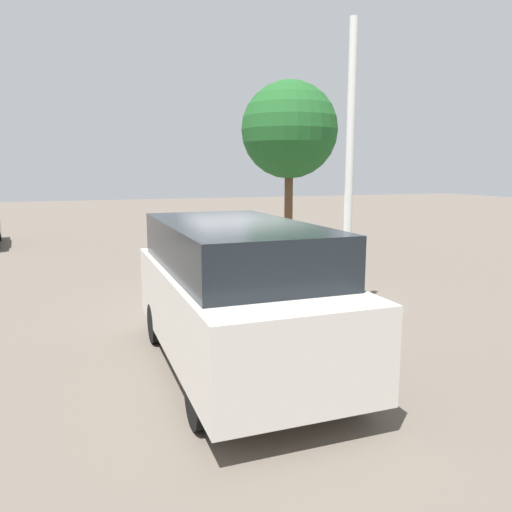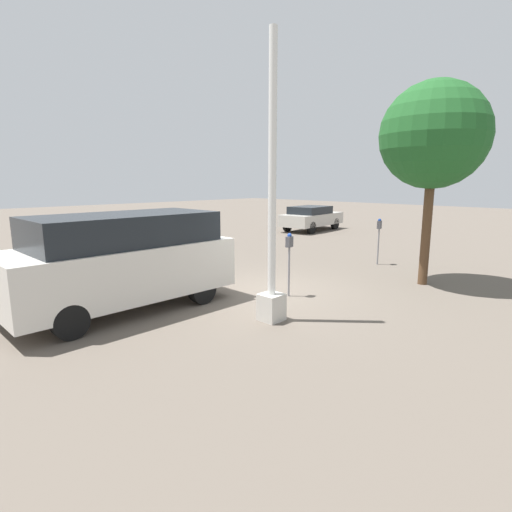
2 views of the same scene
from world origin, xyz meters
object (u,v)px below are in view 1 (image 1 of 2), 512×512
object	(u,v)px
parking_meter_far	(204,225)
parked_van	(236,291)
lamp_post	(348,227)
parking_meter_near	(274,248)
street_tree	(289,131)

from	to	relation	value
parking_meter_far	parked_van	xyz separation A→B (m)	(8.32, -1.66, -0.02)
parking_meter_far	lamp_post	bearing A→B (deg)	-1.69
parking_meter_far	parked_van	bearing A→B (deg)	-22.80
parked_van	parking_meter_near	bearing A→B (deg)	149.49
parked_van	street_tree	world-z (taller)	street_tree
parking_meter_near	lamp_post	distance (m)	1.89
lamp_post	parked_van	world-z (taller)	lamp_post
parking_meter_near	parking_meter_far	xyz separation A→B (m)	(-5.02, -0.29, -0.00)
parked_van	lamp_post	bearing A→B (deg)	121.63
lamp_post	street_tree	bearing A→B (deg)	168.74
parking_meter_far	parking_meter_near	bearing A→B (deg)	-8.27
parking_meter_near	parked_van	bearing A→B (deg)	-42.02
parking_meter_far	street_tree	bearing A→B (deg)	42.98
parking_meter_far	parked_van	size ratio (longest dim) A/B	0.33
parking_meter_near	street_tree	xyz separation A→B (m)	(-3.48, 1.87, 2.77)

